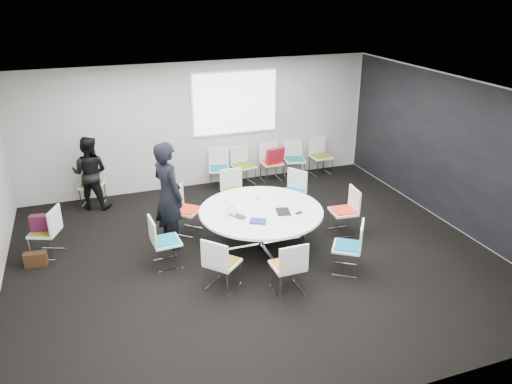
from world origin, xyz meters
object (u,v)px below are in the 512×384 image
object	(u,v)px
chair_ring_g	(288,276)
brown_bag	(36,259)
chair_ring_b	(292,200)
chair_back_e	(320,163)
chair_back_d	(294,166)
chair_back_b	(244,173)
maroon_bag	(43,223)
chair_ring_h	(347,256)
laptop	(239,215)
chair_ring_c	(234,200)
chair_ring_f	(222,272)
person_back	(90,173)
conference_table	(261,220)
chair_back_c	(271,169)
person_main	(168,195)
cup	(257,197)
chair_ring_e	(166,250)
chair_ring_d	(187,219)
chair_back_a	(219,176)
chair_person_back	(93,192)
chair_ring_a	(343,220)
chair_spare_left	(47,241)

from	to	relation	value
chair_ring_g	brown_bag	world-z (taller)	chair_ring_g
chair_ring_b	chair_back_e	distance (m)	2.39
chair_back_e	brown_bag	world-z (taller)	chair_back_e
chair_back_d	brown_bag	xyz separation A→B (m)	(-5.67, -2.26, -0.16)
chair_back_b	maroon_bag	bearing A→B (deg)	12.97
chair_ring_h	laptop	world-z (taller)	chair_ring_h
chair_ring_c	chair_ring_f	size ratio (longest dim) A/B	1.00
chair_ring_b	person_back	bearing A→B (deg)	33.27
chair_back_e	conference_table	bearing A→B (deg)	44.89
chair_back_c	chair_back_d	distance (m)	0.59
chair_back_e	person_main	size ratio (longest dim) A/B	0.46
cup	brown_bag	xyz separation A→B (m)	(-3.83, 0.23, -0.66)
chair_back_c	chair_back_d	size ratio (longest dim) A/B	1.00
chair_ring_c	brown_bag	xyz separation A→B (m)	(-3.73, -0.87, -0.16)
chair_back_d	chair_back_e	distance (m)	0.70
chair_ring_e	chair_ring_h	xyz separation A→B (m)	(2.73, -1.17, 0.00)
cup	chair_ring_e	bearing A→B (deg)	-164.57
chair_ring_d	chair_back_a	size ratio (longest dim) A/B	1.00
conference_table	chair_back_e	bearing A→B (deg)	48.20
chair_back_a	chair_ring_h	bearing A→B (deg)	117.51
chair_person_back	laptop	distance (m)	3.81
chair_back_d	person_main	bearing A→B (deg)	43.95
chair_ring_c	cup	size ratio (longest dim) A/B	9.78
conference_table	chair_person_back	distance (m)	3.98
chair_ring_d	chair_ring_f	world-z (taller)	same
chair_ring_a	chair_person_back	bearing A→B (deg)	61.24
chair_ring_e	chair_back_c	world-z (taller)	same
person_main	cup	distance (m)	1.59
person_back	brown_bag	distance (m)	2.42
chair_ring_h	chair_back_d	xyz separation A→B (m)	(0.89, 4.15, 0.00)
person_back	maroon_bag	size ratio (longest dim) A/B	3.83
cup	maroon_bag	xyz separation A→B (m)	(-3.65, 0.53, -0.16)
chair_back_c	person_back	distance (m)	4.07
chair_ring_f	chair_back_d	world-z (taller)	same
chair_ring_c	chair_ring_f	bearing A→B (deg)	68.58
chair_back_c	brown_bag	bearing A→B (deg)	23.29
chair_ring_d	brown_bag	world-z (taller)	chair_ring_d
chair_ring_b	brown_bag	distance (m)	4.83
chair_ring_b	chair_ring_h	xyz separation A→B (m)	(-0.03, -2.33, 0.00)
chair_back_c	person_back	size ratio (longest dim) A/B	0.57
chair_spare_left	laptop	distance (m)	3.33
chair_ring_e	person_main	size ratio (longest dim) A/B	0.46
person_back	chair_back_b	bearing A→B (deg)	-154.88
conference_table	chair_back_a	bearing A→B (deg)	88.60
chair_person_back	conference_table	bearing A→B (deg)	150.78
chair_ring_a	chair_back_e	xyz separation A→B (m)	(1.00, 2.94, 0.00)
chair_back_a	laptop	world-z (taller)	chair_back_a
chair_person_back	chair_back_c	bearing A→B (deg)	-161.70
chair_spare_left	person_main	distance (m)	2.20
chair_ring_e	brown_bag	distance (m)	2.18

